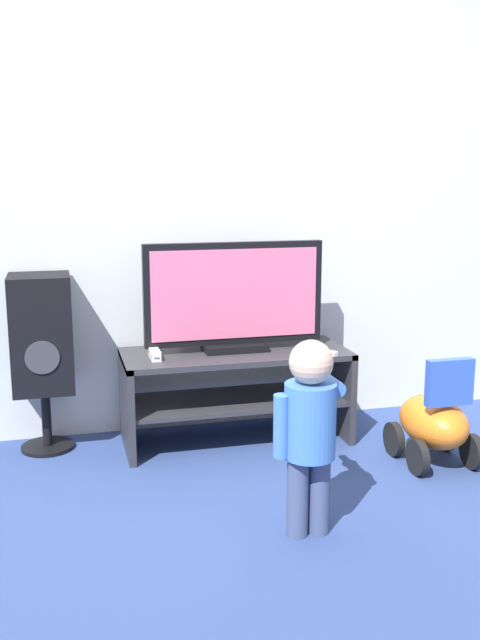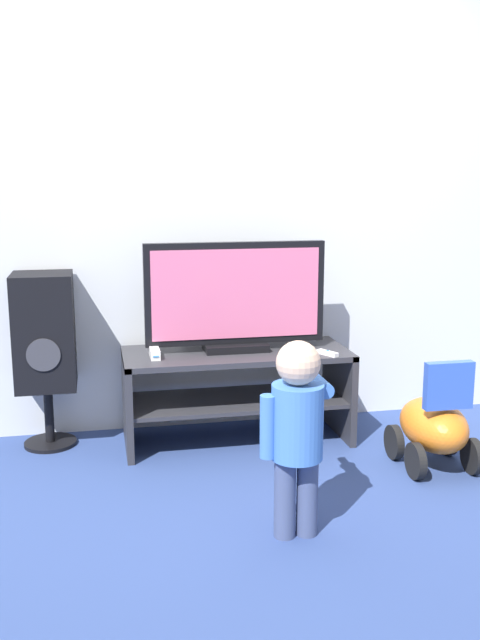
# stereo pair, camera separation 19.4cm
# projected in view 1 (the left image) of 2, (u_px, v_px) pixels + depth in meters

# --- Properties ---
(ground_plane) EXTENTS (16.00, 16.00, 0.00)m
(ground_plane) POSITION_uv_depth(u_px,v_px,m) (247.00, 456.00, 3.74)
(ground_plane) COLOR navy
(wall_back) EXTENTS (10.00, 0.06, 2.60)m
(wall_back) POSITION_uv_depth(u_px,v_px,m) (221.00, 202.00, 4.04)
(wall_back) COLOR silver
(wall_back) RESTS_ON ground_plane
(tv_stand) EXTENTS (1.23, 0.51, 0.51)m
(tv_stand) POSITION_uv_depth(u_px,v_px,m) (235.00, 381.00, 3.92)
(tv_stand) COLOR #2D2D33
(tv_stand) RESTS_ON ground_plane
(television) EXTENTS (0.98, 0.20, 0.59)m
(television) POSITION_uv_depth(u_px,v_px,m) (234.00, 298.00, 3.85)
(television) COLOR black
(television) RESTS_ON tv_stand
(game_console) EXTENTS (0.05, 0.19, 0.05)m
(game_console) POSITION_uv_depth(u_px,v_px,m) (154.00, 353.00, 3.73)
(game_console) COLOR white
(game_console) RESTS_ON tv_stand
(remote_primary) EXTENTS (0.09, 0.13, 0.03)m
(remote_primary) POSITION_uv_depth(u_px,v_px,m) (327.00, 352.00, 3.82)
(remote_primary) COLOR white
(remote_primary) RESTS_ON tv_stand
(child) EXTENTS (0.31, 0.47, 0.82)m
(child) POSITION_uv_depth(u_px,v_px,m) (310.00, 421.00, 2.85)
(child) COLOR #3F4C72
(child) RESTS_ON ground_plane
(speaker_tower) EXTENTS (0.31, 0.32, 0.95)m
(speaker_tower) POSITION_uv_depth(u_px,v_px,m) (42.00, 337.00, 3.73)
(speaker_tower) COLOR black
(speaker_tower) RESTS_ON ground_plane
(ride_on_toy) EXTENTS (0.34, 0.47, 0.58)m
(ride_on_toy) POSITION_uv_depth(u_px,v_px,m) (434.00, 422.00, 3.62)
(ride_on_toy) COLOR orange
(ride_on_toy) RESTS_ON ground_plane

